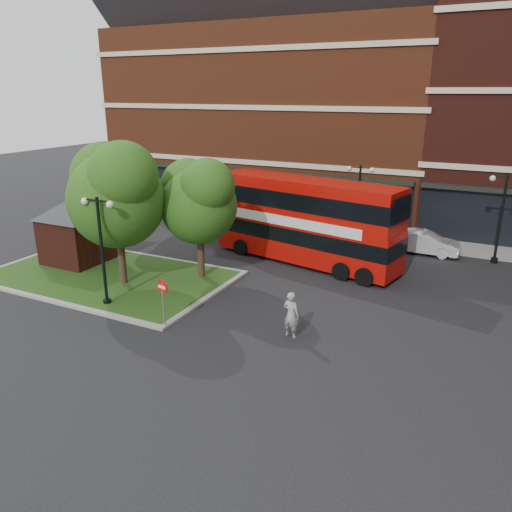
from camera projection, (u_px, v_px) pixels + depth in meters
The scene contains 15 objects.
ground at pixel (209, 332), 20.15m from camera, with size 120.00×120.00×0.00m, color black.
pavement_far at pixel (335, 232), 34.16m from camera, with size 44.00×3.00×0.12m, color slate.
terrace_far_left at pixel (275, 119), 41.72m from camera, with size 26.00×12.00×14.00m, color brown.
traffic_island at pixel (108, 276), 26.05m from camera, with size 12.60×7.60×0.15m.
kiosk at pixel (75, 224), 27.46m from camera, with size 6.51×6.51×3.60m.
tree_island_west at pixel (115, 190), 23.61m from camera, with size 5.40×4.71×7.21m.
tree_island_east at pixel (198, 198), 24.62m from camera, with size 4.46×3.90×6.29m.
lamp_island at pixel (102, 246), 21.75m from camera, with size 1.72×0.36×5.00m.
lamp_far_left at pixel (358, 201), 30.74m from camera, with size 1.72×0.36×5.00m.
lamp_far_right at pixel (501, 214), 27.36m from camera, with size 1.72×0.36×5.00m.
bus at pixel (306, 215), 27.56m from camera, with size 11.10×4.64×4.13m.
woman at pixel (291, 315), 19.50m from camera, with size 0.69×0.45×1.90m, color gray.
car_silver at pixel (273, 219), 35.43m from camera, with size 1.44×3.59×1.22m, color #ABAEB3.
car_white at pixel (423, 242), 29.69m from camera, with size 1.44×4.14×1.36m, color silver.
no_entry_sign at pixel (163, 294), 20.01m from camera, with size 0.58×0.17×2.12m.
Camera 1 is at (9.78, -15.41, 9.28)m, focal length 35.00 mm.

